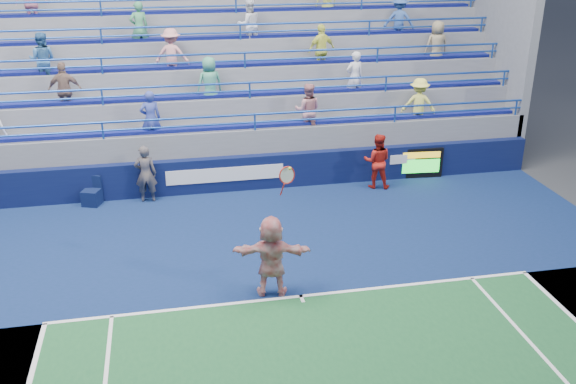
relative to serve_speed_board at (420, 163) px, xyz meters
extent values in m
plane|color=#333538|center=(-5.36, -6.39, -0.51)|extent=(120.00, 120.00, 0.00)
cube|color=#0E2146|center=(-5.36, -4.19, -0.50)|extent=(18.00, 8.40, 0.02)
cube|color=white|center=(-5.36, -6.39, -0.49)|extent=(11.00, 0.10, 0.01)
cube|color=white|center=(-5.36, -6.49, -0.49)|extent=(0.08, 0.30, 0.01)
cube|color=#0A113C|center=(-5.36, 0.11, 0.04)|extent=(18.00, 0.30, 1.10)
cube|color=white|center=(-6.36, -0.05, 0.09)|extent=(3.60, 0.02, 0.45)
cube|color=white|center=(-0.16, -0.05, 0.19)|extent=(1.80, 0.02, 0.30)
cube|color=slate|center=(-5.36, 3.06, 0.04)|extent=(18.00, 5.60, 1.10)
cube|color=slate|center=(-5.36, 3.06, 0.42)|extent=(18.00, 5.60, 1.85)
cube|color=navy|center=(-5.36, 0.71, 1.39)|extent=(17.40, 0.45, 0.10)
cylinder|color=#1E48A2|center=(-5.36, 0.31, 1.84)|extent=(18.00, 0.07, 0.07)
cube|color=slate|center=(-5.36, 3.56, 0.79)|extent=(18.00, 4.60, 2.60)
cube|color=navy|center=(-5.36, 1.71, 2.14)|extent=(17.40, 0.45, 0.10)
cylinder|color=#1E48A2|center=(-5.36, 1.31, 2.59)|extent=(18.00, 0.07, 0.07)
cube|color=slate|center=(-5.36, 4.06, 1.17)|extent=(18.00, 3.60, 3.35)
cube|color=navy|center=(-5.36, 2.71, 2.89)|extent=(17.40, 0.45, 0.10)
cylinder|color=#1E48A2|center=(-5.36, 2.31, 3.34)|extent=(18.00, 0.07, 0.07)
cube|color=slate|center=(-5.36, 4.56, 1.54)|extent=(18.00, 2.60, 4.10)
cube|color=navy|center=(-5.36, 3.71, 3.64)|extent=(17.40, 0.45, 0.10)
cylinder|color=#1E48A2|center=(-5.36, 3.31, 4.09)|extent=(18.00, 0.07, 0.07)
cube|color=slate|center=(-5.36, 5.06, 1.92)|extent=(18.00, 1.60, 4.85)
cube|color=navy|center=(-5.36, 4.71, 4.39)|extent=(17.40, 0.45, 0.10)
imported|color=#CC848A|center=(-3.62, 0.71, 1.77)|extent=(0.96, 0.82, 1.70)
imported|color=white|center=(-5.01, 3.71, 4.02)|extent=(0.93, 0.78, 1.70)
imported|color=#FFF963|center=(0.08, 0.71, 1.77)|extent=(1.24, 0.94, 1.70)
imported|color=#836557|center=(-10.96, 1.71, 2.52)|extent=(1.01, 0.45, 1.70)
imported|color=#49A17E|center=(-6.57, 1.71, 2.52)|extent=(0.95, 0.75, 1.70)
imported|color=silver|center=(-1.82, 1.71, 2.52)|extent=(0.70, 0.55, 1.70)
imported|color=#9D8C68|center=(1.42, 2.71, 3.27)|extent=(0.85, 0.57, 1.70)
imported|color=pink|center=(-7.68, 2.71, 3.27)|extent=(1.20, 0.83, 1.70)
imported|color=#449763|center=(-8.65, 3.71, 4.02)|extent=(0.70, 0.54, 1.70)
imported|color=#34439D|center=(-8.47, 0.71, 1.77)|extent=(0.66, 0.48, 1.70)
imported|color=#355AA0|center=(0.35, 3.71, 4.02)|extent=(1.23, 0.91, 1.70)
imported|color=teal|center=(-11.65, 2.71, 3.27)|extent=(0.92, 0.76, 1.70)
imported|color=pink|center=(-12.08, 4.71, 4.77)|extent=(1.02, 0.49, 1.70)
imported|color=#F1F860|center=(-2.70, 2.71, 3.27)|extent=(1.07, 0.69, 1.70)
cube|color=black|center=(0.00, 0.01, 0.00)|extent=(1.47, 0.26, 1.01)
cube|color=gold|center=(0.00, -0.08, 0.30)|extent=(1.24, 0.02, 0.20)
cube|color=#19E533|center=(0.00, -0.08, -0.08)|extent=(1.24, 0.02, 0.46)
cube|color=#0C163A|center=(-10.33, -0.22, -0.27)|extent=(0.62, 0.62, 0.48)
cube|color=#0C163A|center=(-10.33, -0.01, 0.16)|extent=(0.47, 0.22, 0.37)
imported|color=white|center=(-5.97, -6.11, 0.43)|extent=(1.82, 0.87, 1.89)
torus|color=#B22016|center=(-5.62, -6.11, 2.32)|extent=(0.39, 0.22, 0.38)
cylinder|color=#B22016|center=(-5.72, -6.11, 2.01)|extent=(0.08, 0.22, 0.34)
sphere|color=yellow|center=(-5.57, -6.16, 2.49)|extent=(0.07, 0.07, 0.07)
imported|color=#141D37|center=(-8.73, -0.25, 0.37)|extent=(0.66, 0.45, 1.75)
imported|color=#B31D14|center=(-1.66, -0.53, 0.37)|extent=(1.02, 0.90, 1.75)
camera|label=1|loc=(-8.03, -18.38, 7.18)|focal=40.00mm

